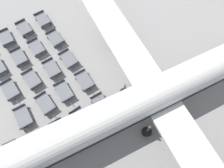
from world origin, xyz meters
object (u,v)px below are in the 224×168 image
object	(u,v)px
baggage_dolly_row_near_col_e	(38,146)
baggage_dolly_row_near_col_c	(10,90)
baggage_dolly_row_mid_a_col_d	(45,104)
baggage_dolly_row_far_col_c	(69,59)
baggage_dolly_row_far_col_e	(101,104)
baggage_dolly_row_mid_b_col_a	(24,29)
baggage_dolly_row_mid_b_col_c	(52,69)
airplane	(166,89)
baggage_dolly_row_mid_a_col_c	(32,79)
baggage_dolly_row_far_col_b	(55,39)
baggage_dolly_row_mid_a_col_b	(19,57)
baggage_dolly_row_mid_b_col_e	(81,119)
baggage_dolly_row_far_col_d	(85,81)
baggage_dolly_row_far_col_a	(43,20)
baggage_dolly_row_mid_b_col_d	(64,92)
baggage_dolly_row_mid_a_col_a	(6,38)
baggage_dolly_row_near_col_d	(23,117)
baggage_dolly_row_mid_b_col_b	(37,48)
baggage_dolly_row_mid_a_col_e	(60,131)

from	to	relation	value
baggage_dolly_row_near_col_e	baggage_dolly_row_near_col_c	bearing A→B (deg)	-166.93
baggage_dolly_row_near_col_c	baggage_dolly_row_mid_a_col_d	distance (m)	4.85
baggage_dolly_row_far_col_c	baggage_dolly_row_far_col_e	xyz separation A→B (m)	(7.38, 2.00, 0.00)
baggage_dolly_row_mid_b_col_a	baggage_dolly_row_mid_b_col_c	xyz separation A→B (m)	(7.62, 2.15, 0.00)
airplane	baggage_dolly_row_mid_a_col_c	bearing A→B (deg)	-119.39
baggage_dolly_row_far_col_b	baggage_dolly_row_near_col_e	bearing A→B (deg)	-21.28
baggage_dolly_row_mid_a_col_c	baggage_dolly_row_far_col_e	world-z (taller)	same
baggage_dolly_row_mid_a_col_b	baggage_dolly_row_far_col_b	world-z (taller)	same
baggage_dolly_row_mid_a_col_c	baggage_dolly_row_mid_a_col_b	bearing A→B (deg)	-165.56
baggage_dolly_row_mid_b_col_c	baggage_dolly_row_mid_b_col_e	size ratio (longest dim) A/B	1.00
baggage_dolly_row_mid_a_col_d	baggage_dolly_row_mid_b_col_a	xyz separation A→B (m)	(-12.01, -0.34, 0.00)
baggage_dolly_row_far_col_c	baggage_dolly_row_far_col_d	bearing A→B (deg)	15.81
baggage_dolly_row_far_col_a	baggage_dolly_row_mid_a_col_c	bearing A→B (deg)	-20.30
baggage_dolly_row_mid_b_col_a	baggage_dolly_row_mid_b_col_d	world-z (taller)	same
baggage_dolly_row_mid_b_col_d	baggage_dolly_row_far_col_e	distance (m)	4.87
baggage_dolly_row_near_col_e	baggage_dolly_row_mid_b_col_c	xyz separation A→B (m)	(-8.92, 3.67, 0.00)
baggage_dolly_row_near_col_c	baggage_dolly_row_far_col_e	xyz separation A→B (m)	(5.54, 9.85, 0.00)
baggage_dolly_row_mid_a_col_b	baggage_dolly_row_far_col_c	size ratio (longest dim) A/B	1.00
baggage_dolly_row_far_col_b	baggage_dolly_row_far_col_d	world-z (taller)	same
baggage_dolly_row_mid_b_col_e	baggage_dolly_row_far_col_d	world-z (taller)	same
baggage_dolly_row_mid_b_col_a	baggage_dolly_row_mid_a_col_a	bearing A→B (deg)	-73.57
baggage_dolly_row_near_col_d	baggage_dolly_row_far_col_e	size ratio (longest dim) A/B	1.00
baggage_dolly_row_mid_a_col_c	baggage_dolly_row_far_col_b	xyz separation A→B (m)	(-5.14, 4.22, 0.00)
baggage_dolly_row_mid_b_col_e	baggage_dolly_row_near_col_d	bearing A→B (deg)	-112.13
baggage_dolly_row_mid_b_col_d	baggage_dolly_row_mid_b_col_e	size ratio (longest dim) A/B	1.00
baggage_dolly_row_far_col_c	baggage_dolly_row_far_col_d	distance (m)	3.85
baggage_dolly_row_mid_b_col_c	baggage_dolly_row_mid_b_col_d	world-z (taller)	same
baggage_dolly_row_far_col_c	baggage_dolly_row_mid_b_col_c	bearing A→B (deg)	-74.95
baggage_dolly_row_mid_b_col_b	baggage_dolly_row_far_col_b	size ratio (longest dim) A/B	1.00
baggage_dolly_row_mid_a_col_c	baggage_dolly_row_mid_b_col_c	xyz separation A→B (m)	(-0.67, 2.68, 0.00)
baggage_dolly_row_near_col_e	baggage_dolly_row_far_col_e	bearing A→B (deg)	105.14
airplane	baggage_dolly_row_mid_a_col_d	distance (m)	13.99
baggage_dolly_row_far_col_e	baggage_dolly_row_far_col_c	bearing A→B (deg)	-164.84
airplane	baggage_dolly_row_mid_b_col_a	world-z (taller)	airplane
baggage_dolly_row_mid_a_col_a	baggage_dolly_row_mid_a_col_b	bearing A→B (deg)	17.33
airplane	baggage_dolly_row_far_col_a	world-z (taller)	airplane
baggage_dolly_row_far_col_b	baggage_dolly_row_mid_b_col_e	bearing A→B (deg)	0.24
baggage_dolly_row_mid_a_col_b	baggage_dolly_row_mid_a_col_d	size ratio (longest dim) A/B	1.00
baggage_dolly_row_near_col_d	baggage_dolly_row_mid_b_col_b	bearing A→B (deg)	159.19
baggage_dolly_row_mid_a_col_b	baggage_dolly_row_far_col_d	xyz separation A→B (m)	(6.17, 7.09, 0.00)
baggage_dolly_row_mid_b_col_e	baggage_dolly_row_mid_a_col_a	bearing A→B (deg)	-156.13
baggage_dolly_row_mid_a_col_a	baggage_dolly_row_far_col_e	world-z (taller)	same
baggage_dolly_row_near_col_d	baggage_dolly_row_mid_a_col_d	xyz separation A→B (m)	(-0.74, 2.77, 0.00)
baggage_dolly_row_mid_a_col_c	baggage_dolly_row_mid_b_col_b	xyz separation A→B (m)	(-4.50, 1.51, 0.00)
baggage_dolly_row_mid_a_col_a	baggage_dolly_row_mid_a_col_c	xyz separation A→B (m)	(7.51, 2.14, 0.00)
airplane	baggage_dolly_row_mid_b_col_b	xyz separation A→B (m)	(-12.34, -12.41, -2.91)
baggage_dolly_row_mid_a_col_b	baggage_dolly_row_mid_a_col_c	size ratio (longest dim) A/B	1.00
baggage_dolly_row_far_col_c	baggage_dolly_row_near_col_e	bearing A→B (deg)	-32.36
baggage_dolly_row_near_col_e	baggage_dolly_row_mid_a_col_e	xyz separation A→B (m)	(-0.73, 2.67, 0.00)
baggage_dolly_row_near_col_c	baggage_dolly_row_far_col_d	world-z (taller)	same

